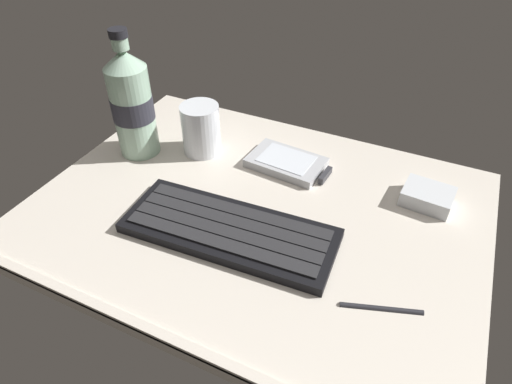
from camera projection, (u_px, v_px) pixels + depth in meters
ground_plane at (255, 214)px, 64.62cm from camera, size 64.00×48.00×2.80cm
keyboard at (229, 230)px, 59.45cm from camera, size 29.56×12.56×1.70cm
handheld_device at (290, 163)px, 71.48cm from camera, size 13.26×8.64×1.50cm
juice_cup at (201, 131)px, 73.17cm from camera, size 6.40×6.40×8.50cm
water_bottle at (132, 103)px, 69.94cm from camera, size 6.73×6.73×20.80cm
charger_block at (427, 197)px, 64.27cm from camera, size 7.45×6.17×2.40cm
stylus_pen at (382, 307)px, 50.39cm from camera, size 9.24×3.66×0.70cm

